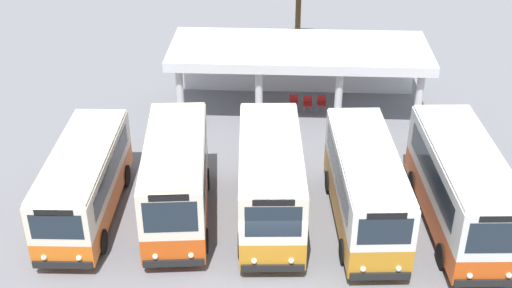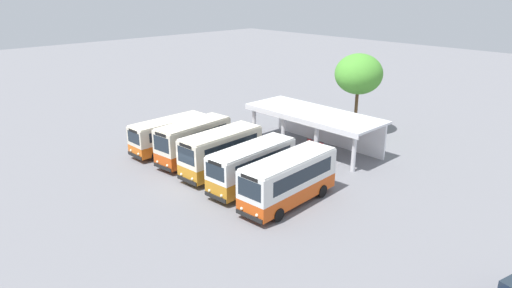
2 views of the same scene
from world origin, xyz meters
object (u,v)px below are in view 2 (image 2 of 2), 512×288
(city_bus_nearest_orange, at_px, (170,134))
(waiting_chair_end_by_column, at_px, (309,143))
(city_bus_fourth_amber, at_px, (252,165))
(waiting_chair_second_from_end, at_px, (314,145))
(waiting_chair_middle_seat, at_px, (321,147))
(city_bus_middle_cream, at_px, (221,151))
(city_bus_fifth_blue, at_px, (289,178))
(city_bus_second_in_row, at_px, (193,140))

(city_bus_nearest_orange, distance_m, waiting_chair_end_by_column, 12.49)
(city_bus_fourth_amber, xyz_separation_m, waiting_chair_second_from_end, (-1.93, 9.39, -1.26))
(city_bus_fourth_amber, relative_size, waiting_chair_end_by_column, 8.73)
(city_bus_fourth_amber, xyz_separation_m, waiting_chair_middle_seat, (-1.22, 9.47, -1.26))
(city_bus_middle_cream, relative_size, city_bus_fifth_blue, 0.90)
(city_bus_nearest_orange, bearing_deg, waiting_chair_second_from_end, 47.05)
(city_bus_middle_cream, xyz_separation_m, waiting_chair_middle_seat, (2.34, 9.45, -1.37))
(city_bus_nearest_orange, distance_m, city_bus_second_in_row, 3.56)
(city_bus_fifth_blue, bearing_deg, waiting_chair_middle_seat, 116.79)
(city_bus_nearest_orange, xyz_separation_m, waiting_chair_second_from_end, (8.74, 9.39, -1.11))
(city_bus_fifth_blue, distance_m, waiting_chair_end_by_column, 11.40)
(city_bus_middle_cream, relative_size, waiting_chair_end_by_column, 8.22)
(city_bus_nearest_orange, bearing_deg, city_bus_middle_cream, 0.18)
(waiting_chair_end_by_column, xyz_separation_m, waiting_chair_middle_seat, (1.41, -0.03, 0.00))
(city_bus_middle_cream, height_order, city_bus_fifth_blue, city_bus_middle_cream)
(city_bus_fourth_amber, xyz_separation_m, waiting_chair_end_by_column, (-2.63, 9.50, -1.26))
(city_bus_second_in_row, relative_size, city_bus_fifth_blue, 0.87)
(city_bus_second_in_row, xyz_separation_m, waiting_chair_second_from_end, (5.18, 9.39, -1.37))
(city_bus_nearest_orange, height_order, waiting_chair_second_from_end, city_bus_nearest_orange)
(city_bus_middle_cream, bearing_deg, waiting_chair_middle_seat, 76.12)
(city_bus_fifth_blue, bearing_deg, city_bus_nearest_orange, -179.93)
(city_bus_middle_cream, relative_size, city_bus_fourth_amber, 0.94)
(city_bus_second_in_row, xyz_separation_m, waiting_chair_end_by_column, (4.47, 9.51, -1.37))
(waiting_chair_middle_seat, bearing_deg, city_bus_fourth_amber, -82.67)
(city_bus_fourth_amber, bearing_deg, city_bus_fifth_blue, 0.29)
(city_bus_nearest_orange, height_order, city_bus_fifth_blue, city_bus_fifth_blue)
(waiting_chair_second_from_end, bearing_deg, city_bus_second_in_row, -118.88)
(waiting_chair_middle_seat, bearing_deg, city_bus_middle_cream, -103.88)
(city_bus_nearest_orange, xyz_separation_m, waiting_chair_middle_seat, (9.44, 9.47, -1.11))
(city_bus_middle_cream, bearing_deg, city_bus_nearest_orange, -179.82)
(waiting_chair_second_from_end, height_order, waiting_chair_middle_seat, same)
(waiting_chair_second_from_end, bearing_deg, city_bus_nearest_orange, -132.95)
(city_bus_middle_cream, relative_size, waiting_chair_middle_seat, 8.22)
(city_bus_nearest_orange, height_order, waiting_chair_middle_seat, city_bus_nearest_orange)
(waiting_chair_end_by_column, height_order, waiting_chair_second_from_end, same)
(city_bus_nearest_orange, bearing_deg, waiting_chair_end_by_column, 49.79)
(city_bus_middle_cream, height_order, city_bus_fourth_amber, city_bus_middle_cream)
(waiting_chair_end_by_column, relative_size, waiting_chair_middle_seat, 1.00)
(city_bus_fourth_amber, relative_size, waiting_chair_middle_seat, 8.73)
(city_bus_nearest_orange, relative_size, city_bus_fourth_amber, 0.97)
(waiting_chair_end_by_column, bearing_deg, waiting_chair_second_from_end, -9.10)
(city_bus_middle_cream, bearing_deg, city_bus_fifth_blue, -0.03)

